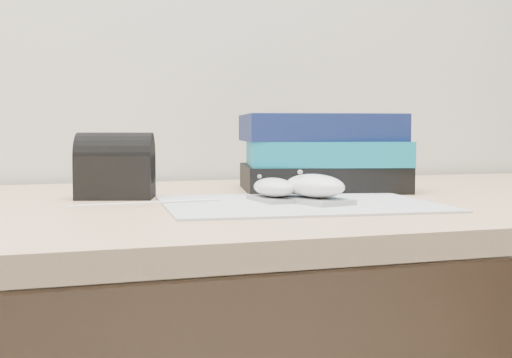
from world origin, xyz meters
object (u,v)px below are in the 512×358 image
object	(u,v)px
mouse_front	(315,188)
book_stack	(322,153)
desk	(274,334)
pouch	(116,167)
mouse_rear	(274,189)

from	to	relation	value
mouse_front	book_stack	distance (m)	0.25
desk	pouch	xyz separation A→B (m)	(-0.26, 0.01, 0.28)
mouse_front	book_stack	xyz separation A→B (m)	(0.11, 0.22, 0.04)
desk	mouse_front	size ratio (longest dim) A/B	13.04
book_stack	desk	bearing A→B (deg)	-156.42
pouch	mouse_front	bearing A→B (deg)	-36.46
book_stack	pouch	xyz separation A→B (m)	(-0.36, -0.04, -0.02)
mouse_rear	pouch	size ratio (longest dim) A/B	0.72
mouse_rear	book_stack	size ratio (longest dim) A/B	0.30
desk	pouch	distance (m)	0.38
desk	mouse_front	bearing A→B (deg)	-91.88
mouse_rear	book_stack	world-z (taller)	book_stack
mouse_rear	book_stack	distance (m)	0.24
mouse_rear	mouse_front	size ratio (longest dim) A/B	0.78
mouse_front	mouse_rear	bearing A→B (deg)	138.34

